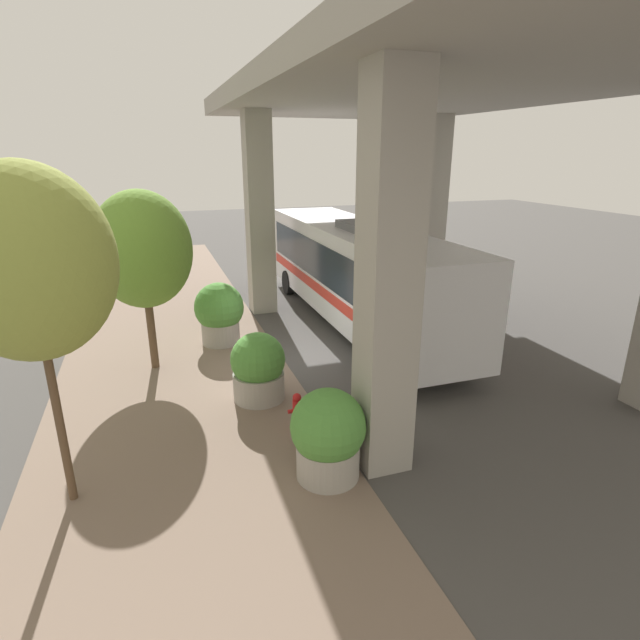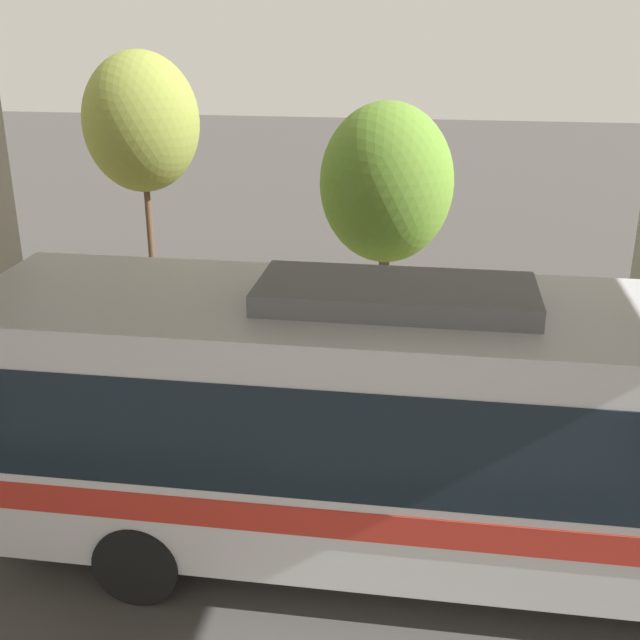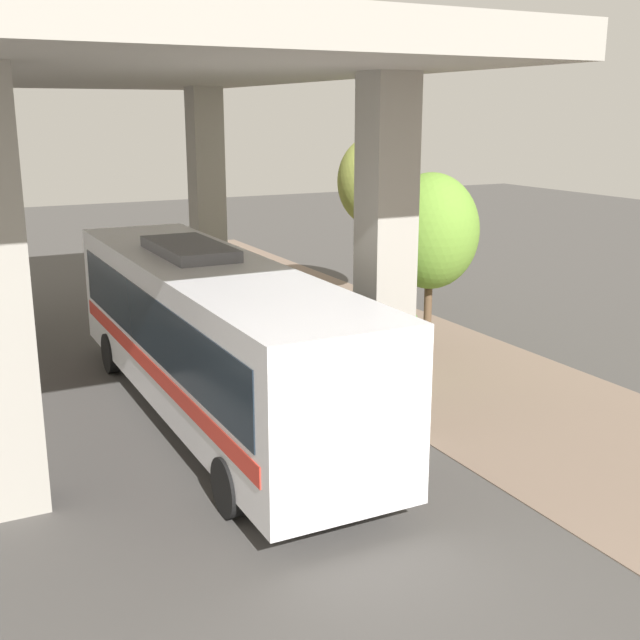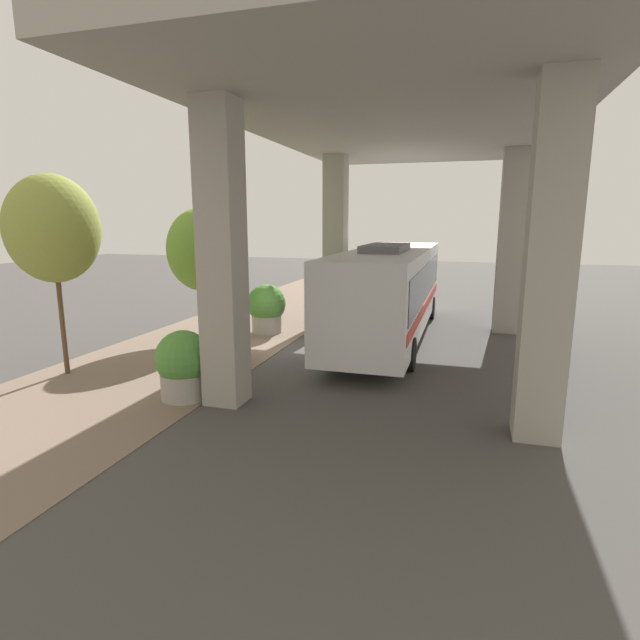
{
  "view_description": "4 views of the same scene",
  "coord_description": "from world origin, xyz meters",
  "px_view_note": "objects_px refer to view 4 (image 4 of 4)",
  "views": [
    {
      "loc": [
        -3.28,
        -12.6,
        5.7
      ],
      "look_at": [
        0.76,
        -0.76,
        1.46
      ],
      "focal_mm": 28.0,
      "sensor_mm": 36.0,
      "label": 1
    },
    {
      "loc": [
        11.61,
        1.91,
        6.37
      ],
      "look_at": [
        0.86,
        0.29,
        2.15
      ],
      "focal_mm": 45.0,
      "sensor_mm": 36.0,
      "label": 2
    },
    {
      "loc": [
        8.55,
        18.15,
        6.33
      ],
      "look_at": [
        -0.17,
        1.07,
        1.34
      ],
      "focal_mm": 45.0,
      "sensor_mm": 36.0,
      "label": 3
    },
    {
      "loc": [
        6.0,
        -15.66,
        4.38
      ],
      "look_at": [
        1.2,
        0.49,
        1.0
      ],
      "focal_mm": 28.0,
      "sensor_mm": 36.0,
      "label": 4
    }
  ],
  "objects_px": {
    "planter_back": "(267,308)",
    "street_tree_far": "(53,229)",
    "fire_hydrant": "(216,363)",
    "bus": "(390,287)",
    "planter_middle": "(227,336)",
    "planter_front": "(184,365)",
    "street_tree_near": "(202,250)"
  },
  "relations": [
    {
      "from": "planter_back",
      "to": "street_tree_far",
      "type": "xyz_separation_m",
      "value": [
        -3.5,
        -6.62,
        3.14
      ]
    },
    {
      "from": "fire_hydrant",
      "to": "planter_back",
      "type": "xyz_separation_m",
      "value": [
        -0.81,
        5.68,
        0.56
      ]
    },
    {
      "from": "bus",
      "to": "street_tree_far",
      "type": "relative_size",
      "value": 2.18
    },
    {
      "from": "planter_middle",
      "to": "fire_hydrant",
      "type": "bearing_deg",
      "value": -74.14
    },
    {
      "from": "fire_hydrant",
      "to": "bus",
      "type": "bearing_deg",
      "value": 57.63
    },
    {
      "from": "planter_middle",
      "to": "street_tree_far",
      "type": "distance_m",
      "value": 5.69
    },
    {
      "from": "planter_back",
      "to": "bus",
      "type": "bearing_deg",
      "value": 6.36
    },
    {
      "from": "street_tree_far",
      "to": "planter_front",
      "type": "bearing_deg",
      "value": -10.61
    },
    {
      "from": "planter_front",
      "to": "street_tree_far",
      "type": "bearing_deg",
      "value": 169.39
    },
    {
      "from": "bus",
      "to": "street_tree_far",
      "type": "xyz_separation_m",
      "value": [
        -8.24,
        -7.15,
        2.2
      ]
    },
    {
      "from": "fire_hydrant",
      "to": "planter_back",
      "type": "distance_m",
      "value": 5.77
    },
    {
      "from": "street_tree_near",
      "to": "street_tree_far",
      "type": "bearing_deg",
      "value": -105.61
    },
    {
      "from": "planter_middle",
      "to": "street_tree_far",
      "type": "relative_size",
      "value": 0.3
    },
    {
      "from": "street_tree_near",
      "to": "planter_back",
      "type": "bearing_deg",
      "value": 32.52
    },
    {
      "from": "fire_hydrant",
      "to": "street_tree_near",
      "type": "xyz_separation_m",
      "value": [
        -2.81,
        4.41,
        2.86
      ]
    },
    {
      "from": "planter_front",
      "to": "planter_middle",
      "type": "xyz_separation_m",
      "value": [
        -0.54,
        3.4,
        -0.05
      ]
    },
    {
      "from": "planter_back",
      "to": "street_tree_far",
      "type": "relative_size",
      "value": 0.34
    },
    {
      "from": "bus",
      "to": "street_tree_far",
      "type": "height_order",
      "value": "street_tree_far"
    },
    {
      "from": "planter_front",
      "to": "street_tree_far",
      "type": "height_order",
      "value": "street_tree_far"
    },
    {
      "from": "bus",
      "to": "planter_middle",
      "type": "distance_m",
      "value": 6.44
    },
    {
      "from": "planter_front",
      "to": "street_tree_far",
      "type": "relative_size",
      "value": 0.31
    },
    {
      "from": "planter_middle",
      "to": "planter_back",
      "type": "distance_m",
      "value": 4.05
    },
    {
      "from": "fire_hydrant",
      "to": "planter_middle",
      "type": "xyz_separation_m",
      "value": [
        -0.47,
        1.65,
        0.38
      ]
    },
    {
      "from": "planter_back",
      "to": "street_tree_near",
      "type": "xyz_separation_m",
      "value": [
        -2.01,
        -1.28,
        2.3
      ]
    },
    {
      "from": "fire_hydrant",
      "to": "street_tree_far",
      "type": "xyz_separation_m",
      "value": [
        -4.3,
        -0.93,
        3.7
      ]
    },
    {
      "from": "planter_middle",
      "to": "planter_back",
      "type": "height_order",
      "value": "planter_back"
    },
    {
      "from": "planter_middle",
      "to": "street_tree_far",
      "type": "height_order",
      "value": "street_tree_far"
    },
    {
      "from": "planter_back",
      "to": "street_tree_near",
      "type": "distance_m",
      "value": 3.31
    },
    {
      "from": "bus",
      "to": "street_tree_near",
      "type": "xyz_separation_m",
      "value": [
        -6.75,
        -1.81,
        1.36
      ]
    },
    {
      "from": "fire_hydrant",
      "to": "planter_back",
      "type": "relative_size",
      "value": 0.44
    },
    {
      "from": "planter_front",
      "to": "planter_back",
      "type": "distance_m",
      "value": 7.49
    },
    {
      "from": "bus",
      "to": "planter_front",
      "type": "height_order",
      "value": "bus"
    }
  ]
}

